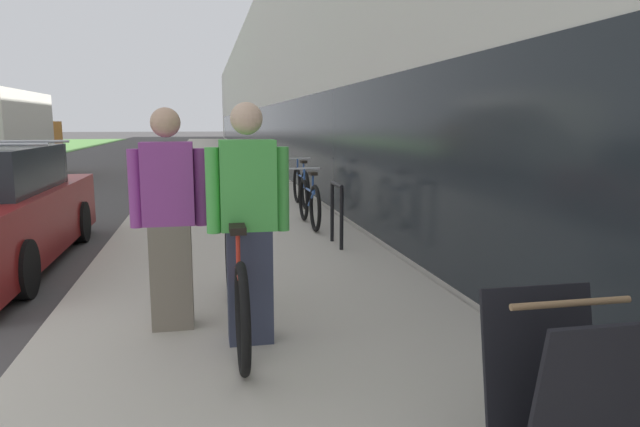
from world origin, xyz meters
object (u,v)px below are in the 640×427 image
object	(u,v)px
person_bystander	(169,220)
tandem_bicycle	(235,279)
cruiser_bike_nearest	(309,202)
bike_rack_hoop	(337,208)
person_rider	(249,224)
sandwich_board_sign	(564,399)
cruiser_bike_middle	(301,186)

from	to	relation	value
person_bystander	tandem_bicycle	bearing A→B (deg)	-13.17
person_bystander	cruiser_bike_nearest	distance (m)	4.71
tandem_bicycle	person_bystander	world-z (taller)	person_bystander
person_bystander	cruiser_bike_nearest	world-z (taller)	person_bystander
bike_rack_hoop	cruiser_bike_nearest	size ratio (longest dim) A/B	0.49
person_rider	cruiser_bike_nearest	distance (m)	4.91
person_rider	sandwich_board_sign	distance (m)	2.45
tandem_bicycle	bike_rack_hoop	bearing A→B (deg)	62.20
person_rider	sandwich_board_sign	size ratio (longest dim) A/B	1.98
cruiser_bike_nearest	person_bystander	bearing A→B (deg)	-114.10
tandem_bicycle	cruiser_bike_nearest	bearing A→B (deg)	72.10
cruiser_bike_nearest	tandem_bicycle	bearing A→B (deg)	-107.90
tandem_bicycle	bike_rack_hoop	world-z (taller)	tandem_bicycle
bike_rack_hoop	cruiser_bike_nearest	world-z (taller)	cruiser_bike_nearest
person_rider	bike_rack_hoop	size ratio (longest dim) A/B	2.11
sandwich_board_sign	person_bystander	bearing A→B (deg)	125.31
person_bystander	bike_rack_hoop	xyz separation A→B (m)	(2.00, 2.75, -0.37)
bike_rack_hoop	tandem_bicycle	bearing A→B (deg)	-117.80
person_rider	person_bystander	distance (m)	0.73
cruiser_bike_nearest	sandwich_board_sign	world-z (taller)	cruiser_bike_nearest
sandwich_board_sign	bike_rack_hoop	bearing A→B (deg)	87.59
tandem_bicycle	cruiser_bike_middle	bearing A→B (deg)	75.84
person_rider	person_bystander	bearing A→B (deg)	144.28
tandem_bicycle	sandwich_board_sign	bearing A→B (deg)	-61.78
cruiser_bike_nearest	sandwich_board_sign	size ratio (longest dim) A/B	1.92
tandem_bicycle	person_rider	world-z (taller)	person_rider
cruiser_bike_middle	sandwich_board_sign	distance (m)	8.98
bike_rack_hoop	sandwich_board_sign	world-z (taller)	sandwich_board_sign
person_bystander	bike_rack_hoop	size ratio (longest dim) A/B	2.07
tandem_bicycle	cruiser_bike_middle	world-z (taller)	tandem_bicycle
person_rider	cruiser_bike_middle	world-z (taller)	person_rider
person_bystander	bike_rack_hoop	distance (m)	3.42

